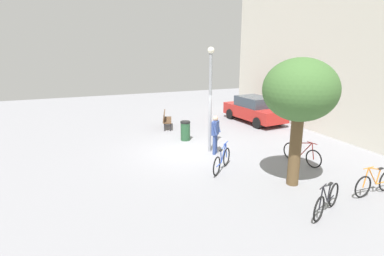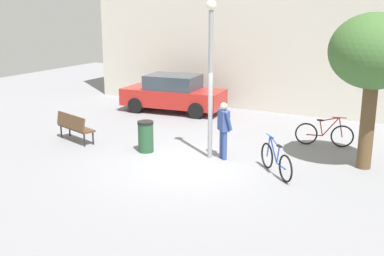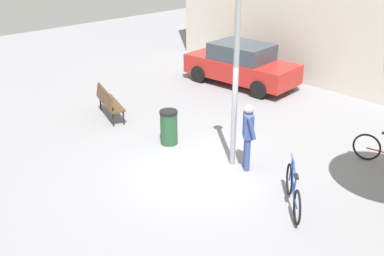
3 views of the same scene
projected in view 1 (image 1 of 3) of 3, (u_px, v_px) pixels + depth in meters
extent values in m
plane|color=gray|center=(189.00, 152.00, 13.79)|extent=(36.00, 36.00, 0.00)
cube|color=beige|center=(348.00, 45.00, 15.67)|extent=(17.64, 2.00, 9.12)
cylinder|color=gray|center=(210.00, 104.00, 13.35)|extent=(0.13, 0.13, 4.22)
sphere|color=#F2EACC|center=(211.00, 50.00, 12.79)|extent=(0.28, 0.28, 0.28)
cylinder|color=#334784|center=(216.00, 144.00, 13.54)|extent=(0.14, 0.14, 0.85)
cylinder|color=#334784|center=(214.00, 145.00, 13.36)|extent=(0.14, 0.14, 0.85)
cube|color=#334784|center=(215.00, 128.00, 13.27)|extent=(0.44, 0.43, 0.60)
sphere|color=tan|center=(216.00, 118.00, 13.16)|extent=(0.22, 0.22, 0.22)
cylinder|color=#334784|center=(218.00, 126.00, 13.47)|extent=(0.22, 0.23, 0.55)
cylinder|color=#334784|center=(215.00, 129.00, 13.02)|extent=(0.22, 0.23, 0.55)
cube|color=#513823|center=(167.00, 120.00, 17.75)|extent=(1.66, 0.91, 0.06)
cube|color=#513823|center=(164.00, 116.00, 17.67)|extent=(1.56, 0.61, 0.44)
cylinder|color=black|center=(170.00, 121.00, 18.51)|extent=(0.05, 0.05, 0.42)
cylinder|color=black|center=(170.00, 127.00, 17.12)|extent=(0.05, 0.05, 0.42)
cylinder|color=black|center=(165.00, 121.00, 18.49)|extent=(0.05, 0.05, 0.42)
cylinder|color=black|center=(164.00, 127.00, 17.10)|extent=(0.05, 0.05, 0.42)
cylinder|color=brown|center=(295.00, 151.00, 10.28)|extent=(0.39, 0.39, 2.37)
ellipsoid|color=#3C642F|center=(300.00, 90.00, 9.77)|extent=(2.34, 2.34, 1.99)
torus|color=black|center=(319.00, 209.00, 8.26)|extent=(0.36, 0.66, 0.71)
torus|color=black|center=(334.00, 195.00, 9.04)|extent=(0.36, 0.66, 0.71)
cylinder|color=black|center=(325.00, 194.00, 8.45)|extent=(0.25, 0.46, 0.64)
cylinder|color=black|center=(327.00, 186.00, 8.42)|extent=(0.29, 0.54, 0.18)
cylinder|color=black|center=(329.00, 193.00, 8.67)|extent=(0.09, 0.14, 0.48)
cylinder|color=black|center=(330.00, 199.00, 8.87)|extent=(0.25, 0.47, 0.04)
cylinder|color=black|center=(321.00, 198.00, 8.23)|extent=(0.10, 0.16, 0.63)
cube|color=black|center=(331.00, 184.00, 8.64)|extent=(0.16, 0.21, 0.04)
cylinder|color=black|center=(323.00, 187.00, 8.20)|extent=(0.22, 0.41, 0.03)
torus|color=black|center=(363.00, 187.00, 9.55)|extent=(0.09, 0.71, 0.71)
cylinder|color=orange|center=(372.00, 176.00, 9.63)|extent=(0.06, 0.50, 0.64)
cylinder|color=orange|center=(375.00, 169.00, 9.59)|extent=(0.07, 0.58, 0.18)
cylinder|color=orange|center=(378.00, 177.00, 9.76)|extent=(0.04, 0.14, 0.48)
cylinder|color=orange|center=(381.00, 183.00, 9.90)|extent=(0.06, 0.50, 0.04)
cylinder|color=orange|center=(366.00, 178.00, 9.51)|extent=(0.05, 0.17, 0.63)
cube|color=black|center=(381.00, 169.00, 9.72)|extent=(0.09, 0.20, 0.04)
cylinder|color=orange|center=(369.00, 168.00, 9.45)|extent=(0.06, 0.44, 0.03)
torus|color=black|center=(227.00, 157.00, 12.15)|extent=(0.53, 0.55, 0.71)
torus|color=black|center=(217.00, 166.00, 11.18)|extent=(0.53, 0.55, 0.71)
cylinder|color=blue|center=(224.00, 152.00, 11.76)|extent=(0.37, 0.38, 0.64)
cylinder|color=blue|center=(223.00, 147.00, 11.66)|extent=(0.43, 0.44, 0.18)
cylinder|color=blue|center=(221.00, 157.00, 11.53)|extent=(0.12, 0.12, 0.48)
cylinder|color=blue|center=(219.00, 165.00, 11.41)|extent=(0.37, 0.39, 0.04)
cylinder|color=blue|center=(226.00, 150.00, 12.02)|extent=(0.14, 0.14, 0.63)
cube|color=black|center=(221.00, 150.00, 11.42)|extent=(0.20, 0.20, 0.04)
cylinder|color=blue|center=(226.00, 143.00, 11.89)|extent=(0.33, 0.34, 0.03)
torus|color=black|center=(314.00, 159.00, 11.92)|extent=(0.71, 0.19, 0.71)
torus|color=black|center=(290.00, 151.00, 12.81)|extent=(0.71, 0.19, 0.71)
cylinder|color=red|center=(306.00, 149.00, 12.14)|extent=(0.50, 0.14, 0.64)
cylinder|color=red|center=(306.00, 143.00, 12.12)|extent=(0.57, 0.15, 0.18)
cylinder|color=red|center=(300.00, 149.00, 12.39)|extent=(0.14, 0.06, 0.48)
cylinder|color=red|center=(295.00, 153.00, 12.61)|extent=(0.50, 0.14, 0.04)
cylinder|color=red|center=(313.00, 151.00, 11.90)|extent=(0.17, 0.07, 0.63)
cube|color=black|center=(300.00, 142.00, 12.36)|extent=(0.21, 0.12, 0.04)
cylinder|color=red|center=(312.00, 143.00, 11.87)|extent=(0.44, 0.12, 0.03)
cube|color=#AD231E|center=(254.00, 112.00, 19.07)|extent=(4.35, 2.12, 0.70)
cube|color=#333D47|center=(255.00, 102.00, 18.91)|extent=(2.25, 1.77, 0.60)
cylinder|color=black|center=(279.00, 120.00, 18.35)|extent=(0.66, 0.28, 0.64)
cylinder|color=black|center=(258.00, 123.00, 17.63)|extent=(0.66, 0.28, 0.64)
cylinder|color=black|center=(251.00, 112.00, 20.67)|extent=(0.66, 0.28, 0.64)
cylinder|color=black|center=(230.00, 114.00, 19.95)|extent=(0.66, 0.28, 0.64)
cylinder|color=#234C2D|center=(185.00, 132.00, 15.40)|extent=(0.47, 0.47, 0.88)
cylinder|color=black|center=(185.00, 122.00, 15.28)|extent=(0.49, 0.49, 0.08)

